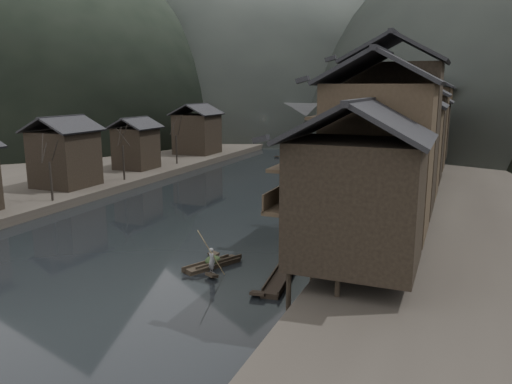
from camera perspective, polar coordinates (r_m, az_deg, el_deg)
The scene contains 12 objects.
water at distance 43.67m, azimuth -9.74°, elevation -4.93°, with size 300.00×300.00×0.00m, color black.
left_bank at distance 95.45m, azimuth -14.94°, elevation 4.38°, with size 40.00×200.00×1.20m, color #2D2823.
stilt_houses at distance 54.80m, azimuth 17.03°, elevation 7.65°, with size 9.00×67.60×16.76m.
left_houses at distance 70.44m, azimuth -15.46°, elevation 5.92°, with size 8.10×53.20×8.73m.
bare_trees at distance 60.55m, azimuth -18.59°, elevation 4.92°, with size 3.14×43.25×6.27m.
moored_sampans at distance 65.25m, azimuth 12.80°, elevation 0.76°, with size 2.71×73.74×0.47m.
midriver_boats at distance 94.23m, azimuth 7.81°, elevation 4.34°, with size 15.29×36.11×0.45m.
stone_bridge at distance 109.86m, azimuth 10.59°, elevation 7.90°, with size 40.00×6.00×9.00m.
hero_sampan at distance 35.93m, azimuth -4.97°, elevation -8.21°, with size 2.81×4.70×0.43m.
cargo_heap at distance 35.96m, azimuth -4.98°, elevation -7.27°, with size 1.06×1.39×0.64m, color black.
boatman at distance 33.97m, azimuth -5.10°, elevation -7.42°, with size 0.65×0.42×1.77m, color slate.
bamboo_pole at distance 33.02m, azimuth -4.88°, elevation -2.64°, with size 0.06×0.06×4.66m, color #8C7A51.
Camera 1 is at (22.45, -35.28, 12.59)m, focal length 35.00 mm.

